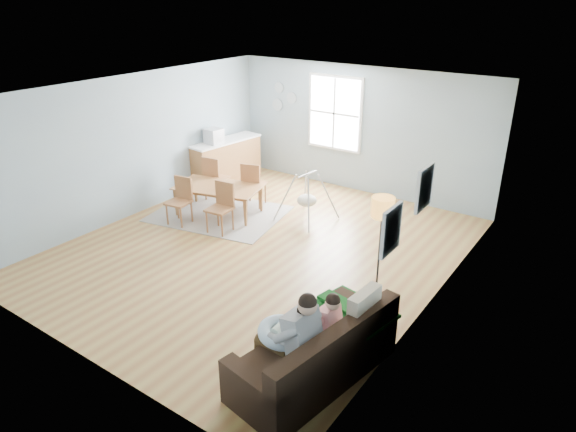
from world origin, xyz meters
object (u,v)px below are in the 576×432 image
Objects in this scene: father at (291,335)px; floor_lamp at (382,216)px; dining_table at (218,200)px; baby_swing at (307,200)px; counter at (226,161)px; monitor at (214,136)px; toddler at (325,317)px; chair_se at (222,204)px; sofa at (318,357)px; chair_nw at (214,176)px; chair_sw at (181,198)px; storage_cube at (352,344)px; chair_ne at (253,182)px.

father is 0.83× the size of floor_lamp.
dining_table is 1.77m from baby_swing.
counter is 4.91× the size of monitor.
toddler is at bearing -48.24° from dining_table.
chair_se is (-3.35, 0.44, -0.77)m from floor_lamp.
baby_swing is at bearing 124.60° from sofa.
dining_table is 0.79m from chair_se.
chair_se is at bearing 146.15° from sofa.
chair_nw is at bearing 161.86° from floor_lamp.
chair_nw is (-0.56, 0.51, 0.26)m from dining_table.
baby_swing is (2.68, -0.73, -0.09)m from counter.
chair_sw is 0.89m from chair_se.
storage_cube is 4.20m from chair_se.
baby_swing is at bearing -8.24° from monitor.
toddler is 0.95× the size of chair_sw.
chair_se is at bearing 152.89° from storage_cube.
monitor reaches higher than sofa.
chair_sw is 1.51m from chair_ne.
toddler is 0.92× the size of chair_se.
chair_nw is 1.14m from counter.
counter reaches higher than storage_cube.
baby_swing reaches higher than storage_cube.
chair_sw is 0.93× the size of chair_nw.
storage_cube is at bearing -49.68° from baby_swing.
chair_sw is at bearing 159.36° from storage_cube.
monitor is at bearing 161.68° from chair_ne.
monitor is (-1.45, 0.48, 0.63)m from chair_ne.
father is 3.45× the size of monitor.
father reaches higher than chair_se.
storage_cube is 0.56× the size of chair_se.
monitor is (-0.03, -0.34, 0.66)m from counter.
storage_cube is at bearing -33.50° from monitor.
baby_swing is (-2.33, 1.73, -0.87)m from floor_lamp.
chair_ne is at bearing 101.04° from chair_se.
monitor is (-5.23, 4.05, 0.88)m from sofa.
floor_lamp is at bearing 104.67° from storage_cube.
counter reaches higher than sofa.
toddler is 6.65m from counter.
floor_lamp reaches higher than counter.
chair_sw is 2.39m from baby_swing.
chair_ne is 1.65m from counter.
sofa is 2.28× the size of chair_ne.
chair_se reaches higher than storage_cube.
chair_se is 2.46m from monitor.
dining_table is 1.88m from counter.
storage_cube is at bearing -31.13° from chair_nw.
chair_nw is 1.06m from monitor.
chair_se is (-3.51, 2.17, -0.18)m from toddler.
dining_table is 0.90× the size of counter.
counter is (-5.21, 4.39, 0.22)m from sofa.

